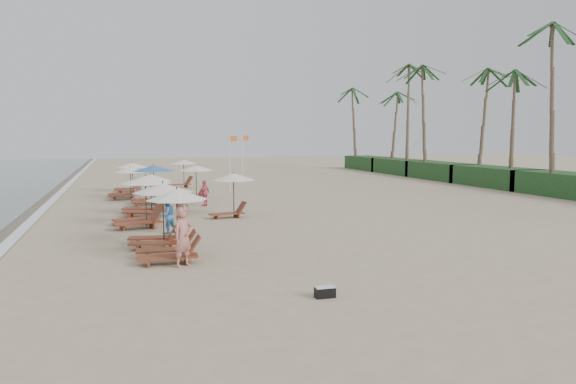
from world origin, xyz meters
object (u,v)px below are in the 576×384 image
object	(u,v)px
lounger_station_6	(130,176)
lounger_station_0	(170,228)
inland_station_2	(181,171)
duffel_bag	(325,292)
lounger_station_4	(150,184)
beachgoer_near	(183,237)
lounger_station_2	(140,203)
lounger_station_3	(146,196)
lounger_station_5	(126,184)
beachgoer_mid_a	(167,215)
inland_station_0	(231,188)
beachgoer_far_b	(137,191)
inland_station_1	(194,177)
lounger_station_1	(158,214)
beachgoer_mid_b	(182,202)
flag_pole_near	(230,159)
beachgoer_far_a	(205,193)

from	to	relation	value
lounger_station_6	lounger_station_0	bearing A→B (deg)	-87.80
inland_station_2	duffel_bag	xyz separation A→B (m)	(0.26, -30.11, -1.22)
lounger_station_4	beachgoer_near	xyz separation A→B (m)	(0.13, -15.88, -0.29)
lounger_station_2	lounger_station_3	xyz separation A→B (m)	(0.42, 3.53, -0.09)
lounger_station_3	lounger_station_5	xyz separation A→B (m)	(-0.87, 7.86, -0.03)
lounger_station_6	beachgoer_mid_a	bearing A→B (deg)	-86.13
lounger_station_3	lounger_station_6	bearing A→B (deg)	92.79
lounger_station_3	lounger_station_6	size ratio (longest dim) A/B	1.05
inland_station_0	beachgoer_far_b	xyz separation A→B (m)	(-4.38, 7.41, -0.73)
inland_station_1	beachgoer_mid_a	size ratio (longest dim) A/B	1.66
beachgoer_near	lounger_station_1	bearing A→B (deg)	65.69
lounger_station_1	beachgoer_mid_b	size ratio (longest dim) A/B	1.57
lounger_station_2	beachgoer_mid_b	xyz separation A→B (m)	(2.09, 2.02, -0.28)
beachgoer_near	lounger_station_5	bearing A→B (deg)	60.97
lounger_station_4	inland_station_1	size ratio (longest dim) A/B	1.03
lounger_station_5	lounger_station_6	size ratio (longest dim) A/B	0.99
lounger_station_1	lounger_station_3	bearing A→B (deg)	90.42
beachgoer_mid_a	beachgoer_far_b	size ratio (longest dim) A/B	1.03
inland_station_0	duffel_bag	world-z (taller)	inland_station_0
lounger_station_0	duffel_bag	xyz separation A→B (m)	(3.38, -5.29, -0.95)
lounger_station_0	lounger_station_1	xyz separation A→B (m)	(-0.22, 2.41, 0.13)
lounger_station_0	lounger_station_5	bearing A→B (deg)	93.58
beachgoer_mid_a	lounger_station_6	bearing A→B (deg)	-118.17
duffel_bag	beachgoer_mid_a	bearing A→B (deg)	106.67
lounger_station_0	duffel_bag	bearing A→B (deg)	-57.41
inland_station_1	inland_station_0	bearing A→B (deg)	-84.11
inland_station_1	beachgoer_mid_b	world-z (taller)	inland_station_1
lounger_station_6	flag_pole_near	xyz separation A→B (m)	(7.12, -1.48, 1.22)
lounger_station_0	lounger_station_2	world-z (taller)	lounger_station_0
inland_station_1	beachgoer_mid_a	world-z (taller)	inland_station_1
lounger_station_6	inland_station_0	xyz separation A→B (m)	(4.66, -13.76, 0.32)
inland_station_0	beachgoer_near	distance (m)	10.15
beachgoer_near	beachgoer_mid_a	distance (m)	5.92
lounger_station_0	beachgoer_mid_a	distance (m)	4.96
lounger_station_4	inland_station_2	world-z (taller)	lounger_station_4
lounger_station_0	flag_pole_near	xyz separation A→B (m)	(6.27, 20.82, 1.30)
beachgoer_mid_a	flag_pole_near	size ratio (longest dim) A/B	0.36
lounger_station_6	beachgoer_far_a	size ratio (longest dim) A/B	1.69
lounger_station_0	lounger_station_4	xyz separation A→B (m)	(0.19, 14.90, 0.14)
lounger_station_6	beachgoer_far_a	distance (m)	9.96
duffel_bag	beachgoer_far_b	bearing A→B (deg)	100.55
lounger_station_5	beachgoer_far_a	bearing A→B (deg)	-50.25
beachgoer_near	flag_pole_near	xyz separation A→B (m)	(5.95, 21.80, 1.44)
inland_station_2	beachgoer_far_a	distance (m)	11.64
lounger_station_0	lounger_station_1	world-z (taller)	lounger_station_0
lounger_station_6	beachgoer_mid_a	xyz separation A→B (m)	(1.17, -17.35, -0.39)
lounger_station_4	inland_station_0	world-z (taller)	lounger_station_4
inland_station_0	lounger_station_0	bearing A→B (deg)	-114.02
inland_station_1	beachgoer_near	bearing A→B (deg)	-98.71
beachgoer_far_a	inland_station_1	bearing A→B (deg)	-136.85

